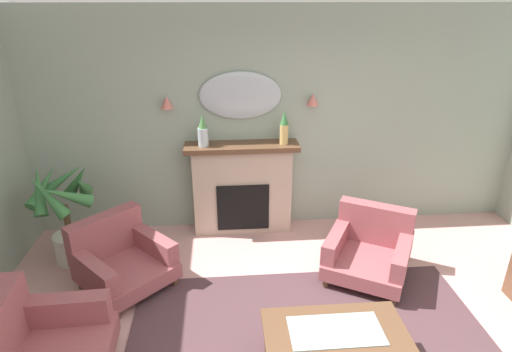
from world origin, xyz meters
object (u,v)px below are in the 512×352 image
(coffee_table, at_px, (335,337))
(potted_plant_tall_palm, at_px, (65,212))
(wall_sconce_right, at_px, (313,99))
(armchair_near_fireplace, at_px, (369,248))
(wall_sconce_left, at_px, (167,102))
(armchair_by_coffee_table, at_px, (120,258))
(fireplace, at_px, (242,189))
(wall_mirror, at_px, (240,96))
(mantel_vase_left, at_px, (284,128))
(mantel_vase_right, at_px, (203,132))

(coffee_table, xyz_separation_m, potted_plant_tall_palm, (-2.56, 1.81, 0.23))
(wall_sconce_right, xyz_separation_m, armchair_near_fireplace, (0.45, -1.13, -1.35))
(wall_sconce_left, bearing_deg, armchair_by_coffee_table, -112.97)
(fireplace, distance_m, wall_mirror, 1.15)
(wall_mirror, bearing_deg, wall_sconce_left, -176.63)
(mantel_vase_left, height_order, potted_plant_tall_palm, mantel_vase_left)
(armchair_near_fireplace, bearing_deg, mantel_vase_left, 128.32)
(wall_sconce_left, distance_m, potted_plant_tall_palm, 1.65)
(mantel_vase_left, bearing_deg, armchair_by_coffee_table, -151.72)
(mantel_vase_left, xyz_separation_m, wall_mirror, (-0.50, 0.17, 0.35))
(wall_mirror, height_order, armchair_near_fireplace, wall_mirror)
(wall_sconce_left, relative_size, potted_plant_tall_palm, 0.12)
(mantel_vase_left, height_order, wall_mirror, wall_mirror)
(mantel_vase_left, relative_size, armchair_by_coffee_table, 0.35)
(mantel_vase_right, relative_size, mantel_vase_left, 0.95)
(fireplace, height_order, mantel_vase_left, mantel_vase_left)
(wall_sconce_right, distance_m, armchair_near_fireplace, 1.82)
(wall_sconce_left, bearing_deg, coffee_table, -59.41)
(wall_mirror, relative_size, potted_plant_tall_palm, 0.83)
(mantel_vase_left, distance_m, potted_plant_tall_palm, 2.63)
(fireplace, xyz_separation_m, armchair_near_fireplace, (1.30, -1.04, -0.27))
(wall_mirror, distance_m, armchair_near_fireplace, 2.25)
(potted_plant_tall_palm, bearing_deg, coffee_table, -35.37)
(wall_mirror, bearing_deg, mantel_vase_left, -18.78)
(wall_sconce_right, bearing_deg, mantel_vase_left, -161.08)
(armchair_near_fireplace, relative_size, potted_plant_tall_palm, 0.96)
(fireplace, height_order, wall_sconce_right, wall_sconce_right)
(mantel_vase_right, height_order, coffee_table, mantel_vase_right)
(mantel_vase_left, bearing_deg, fireplace, 176.76)
(armchair_by_coffee_table, bearing_deg, coffee_table, -35.06)
(armchair_by_coffee_table, bearing_deg, wall_sconce_right, 26.86)
(mantel_vase_right, bearing_deg, coffee_table, -65.83)
(mantel_vase_right, xyz_separation_m, wall_sconce_right, (1.30, 0.12, 0.33))
(potted_plant_tall_palm, bearing_deg, wall_sconce_left, 28.88)
(armchair_near_fireplace, bearing_deg, wall_mirror, 137.71)
(fireplace, distance_m, wall_sconce_left, 1.38)
(wall_mirror, relative_size, wall_sconce_right, 6.86)
(fireplace, relative_size, wall_sconce_left, 9.71)
(armchair_near_fireplace, bearing_deg, fireplace, 141.32)
(potted_plant_tall_palm, bearing_deg, mantel_vase_right, 18.12)
(wall_sconce_left, distance_m, coffee_table, 3.10)
(fireplace, bearing_deg, wall_mirror, 90.00)
(mantel_vase_right, height_order, potted_plant_tall_palm, mantel_vase_right)
(fireplace, relative_size, armchair_by_coffee_table, 1.19)
(fireplace, bearing_deg, mantel_vase_left, -3.24)
(wall_sconce_left, distance_m, wall_sconce_right, 1.70)
(armchair_by_coffee_table, bearing_deg, wall_mirror, 41.09)
(coffee_table, height_order, armchair_by_coffee_table, armchair_by_coffee_table)
(wall_sconce_right, distance_m, potted_plant_tall_palm, 3.07)
(armchair_by_coffee_table, relative_size, potted_plant_tall_palm, 0.99)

